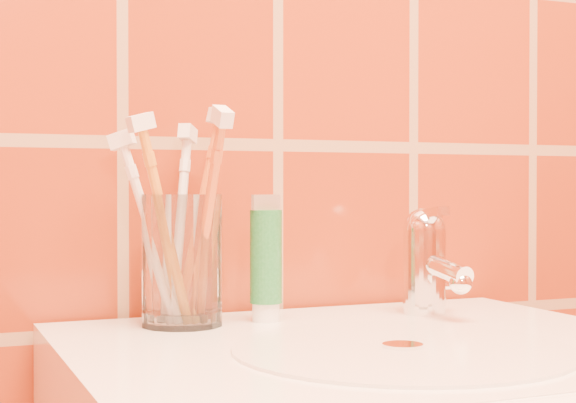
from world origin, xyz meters
name	(u,v)px	position (x,y,z in m)	size (l,w,h in m)	color
glass_tumbler	(182,260)	(-0.14, 1.12, 0.92)	(0.08, 0.08, 0.14)	white
toothpaste_tube	(266,262)	(-0.05, 1.11, 0.91)	(0.04, 0.03, 0.13)	white
faucet	(426,258)	(0.14, 1.09, 0.91)	(0.05, 0.11, 0.12)	white
toothbrush_0	(199,217)	(-0.12, 1.13, 0.96)	(0.07, 0.03, 0.23)	orange
toothbrush_1	(165,224)	(-0.16, 1.10, 0.96)	(0.07, 0.04, 0.22)	orange
toothbrush_2	(207,222)	(-0.13, 1.08, 0.96)	(0.03, 0.10, 0.22)	#C45B22
toothbrush_3	(180,224)	(-0.14, 1.14, 0.95)	(0.05, 0.06, 0.21)	white
toothbrush_4	(150,230)	(-0.17, 1.12, 0.95)	(0.08, 0.06, 0.21)	white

